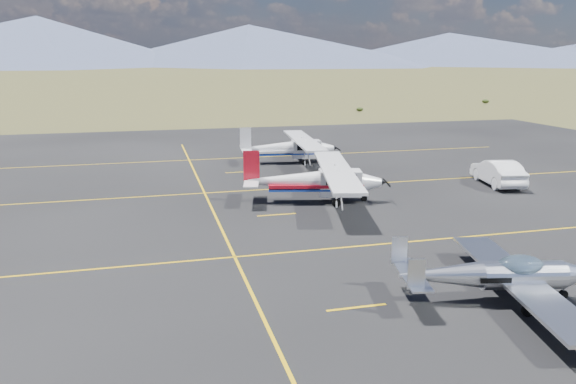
{
  "coord_description": "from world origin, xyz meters",
  "views": [
    {
      "loc": [
        -9.14,
        -18.77,
        7.71
      ],
      "look_at": [
        -2.88,
        5.69,
        1.6
      ],
      "focal_mm": 35.0,
      "sensor_mm": 36.0,
      "label": 1
    }
  ],
  "objects_px": {
    "aircraft_low_wing": "(500,275)",
    "aircraft_plain": "(290,147)",
    "sedan": "(498,172)",
    "aircraft_cessna": "(316,179)"
  },
  "relations": [
    {
      "from": "aircraft_low_wing",
      "to": "aircraft_plain",
      "type": "height_order",
      "value": "aircraft_plain"
    },
    {
      "from": "aircraft_plain",
      "to": "sedan",
      "type": "height_order",
      "value": "aircraft_plain"
    },
    {
      "from": "aircraft_cessna",
      "to": "sedan",
      "type": "relative_size",
      "value": 2.36
    },
    {
      "from": "aircraft_low_wing",
      "to": "aircraft_plain",
      "type": "relative_size",
      "value": 0.82
    },
    {
      "from": "aircraft_cessna",
      "to": "aircraft_low_wing",
      "type": "bearing_deg",
      "value": -69.01
    },
    {
      "from": "sedan",
      "to": "aircraft_low_wing",
      "type": "bearing_deg",
      "value": 66.2
    },
    {
      "from": "aircraft_plain",
      "to": "aircraft_cessna",
      "type": "bearing_deg",
      "value": -91.97
    },
    {
      "from": "aircraft_low_wing",
      "to": "aircraft_cessna",
      "type": "height_order",
      "value": "aircraft_cessna"
    },
    {
      "from": "aircraft_plain",
      "to": "sedan",
      "type": "bearing_deg",
      "value": -38.57
    },
    {
      "from": "aircraft_plain",
      "to": "sedan",
      "type": "relative_size",
      "value": 2.23
    }
  ]
}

